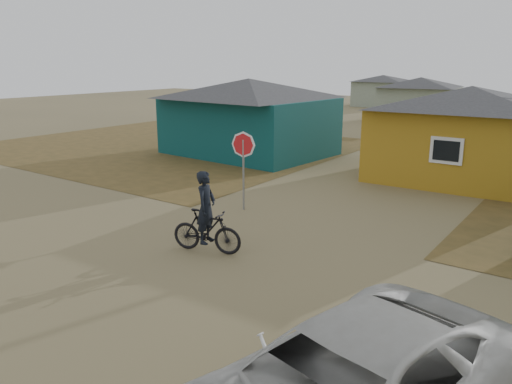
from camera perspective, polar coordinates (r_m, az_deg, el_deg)
ground at (r=11.98m, az=-6.46°, el=-9.39°), size 120.00×120.00×0.00m
grass_nw at (r=30.42m, az=-9.78°, el=5.31°), size 20.00×18.00×0.00m
house_teal at (r=26.93m, az=-0.82°, el=8.72°), size 8.93×7.08×4.00m
house_yellow at (r=22.77m, az=23.02°, el=6.32°), size 7.72×6.76×3.90m
house_pale_west at (r=44.24m, az=18.18°, el=10.10°), size 7.04×6.15×3.60m
house_pale_north at (r=58.22m, az=14.26°, el=11.22°), size 6.28×5.81×3.40m
stop_sign at (r=16.48m, az=-1.46°, el=4.46°), size 0.85×0.25×2.66m
cyclist at (r=13.05m, az=-5.68°, el=-3.56°), size 2.00×1.05×2.18m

